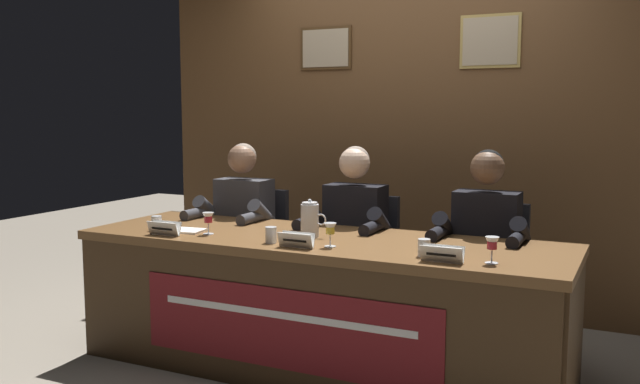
# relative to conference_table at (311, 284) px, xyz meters

# --- Properties ---
(ground_plane) EXTENTS (12.00, 12.00, 0.00)m
(ground_plane) POSITION_rel_conference_table_xyz_m (-0.00, 0.11, -0.50)
(ground_plane) COLOR gray
(wall_back_panelled) EXTENTS (3.91, 0.14, 2.60)m
(wall_back_panelled) POSITION_rel_conference_table_xyz_m (0.00, 1.54, 0.80)
(wall_back_panelled) COLOR brown
(wall_back_panelled) RESTS_ON ground_plane
(conference_table) EXTENTS (2.71, 0.87, 0.74)m
(conference_table) POSITION_rel_conference_table_xyz_m (0.00, 0.00, 0.00)
(conference_table) COLOR brown
(conference_table) RESTS_ON ground_plane
(chair_left) EXTENTS (0.44, 0.44, 0.89)m
(chair_left) POSITION_rel_conference_table_xyz_m (-0.80, 0.73, -0.07)
(chair_left) COLOR black
(chair_left) RESTS_ON ground_plane
(panelist_left) EXTENTS (0.51, 0.48, 1.22)m
(panelist_left) POSITION_rel_conference_table_xyz_m (-0.80, 0.53, 0.20)
(panelist_left) COLOR black
(panelist_left) RESTS_ON ground_plane
(nameplate_left) EXTENTS (0.20, 0.06, 0.08)m
(nameplate_left) POSITION_rel_conference_table_xyz_m (-0.80, -0.22, 0.28)
(nameplate_left) COLOR white
(nameplate_left) RESTS_ON conference_table
(juice_glass_left) EXTENTS (0.06, 0.06, 0.12)m
(juice_glass_left) POSITION_rel_conference_table_xyz_m (-0.60, -0.09, 0.32)
(juice_glass_left) COLOR white
(juice_glass_left) RESTS_ON conference_table
(water_cup_left) EXTENTS (0.06, 0.06, 0.08)m
(water_cup_left) POSITION_rel_conference_table_xyz_m (-0.95, -0.12, 0.28)
(water_cup_left) COLOR silver
(water_cup_left) RESTS_ON conference_table
(chair_center) EXTENTS (0.44, 0.44, 0.89)m
(chair_center) POSITION_rel_conference_table_xyz_m (-0.00, 0.73, -0.07)
(chair_center) COLOR black
(chair_center) RESTS_ON ground_plane
(panelist_center) EXTENTS (0.51, 0.48, 1.22)m
(panelist_center) POSITION_rel_conference_table_xyz_m (-0.00, 0.53, 0.20)
(panelist_center) COLOR black
(panelist_center) RESTS_ON ground_plane
(nameplate_center) EXTENTS (0.19, 0.06, 0.08)m
(nameplate_center) POSITION_rel_conference_table_xyz_m (0.02, -0.21, 0.28)
(nameplate_center) COLOR white
(nameplate_center) RESTS_ON conference_table
(juice_glass_center) EXTENTS (0.06, 0.06, 0.12)m
(juice_glass_center) POSITION_rel_conference_table_xyz_m (0.16, -0.11, 0.32)
(juice_glass_center) COLOR white
(juice_glass_center) RESTS_ON conference_table
(water_cup_center) EXTENTS (0.06, 0.06, 0.08)m
(water_cup_center) POSITION_rel_conference_table_xyz_m (-0.16, -0.15, 0.28)
(water_cup_center) COLOR silver
(water_cup_center) RESTS_ON conference_table
(chair_right) EXTENTS (0.44, 0.44, 0.89)m
(chair_right) POSITION_rel_conference_table_xyz_m (0.80, 0.73, -0.07)
(chair_right) COLOR black
(chair_right) RESTS_ON ground_plane
(panelist_right) EXTENTS (0.51, 0.48, 1.22)m
(panelist_right) POSITION_rel_conference_table_xyz_m (0.80, 0.53, 0.20)
(panelist_right) COLOR black
(panelist_right) RESTS_ON ground_plane
(nameplate_right) EXTENTS (0.20, 0.06, 0.08)m
(nameplate_right) POSITION_rel_conference_table_xyz_m (0.78, -0.22, 0.28)
(nameplate_right) COLOR white
(nameplate_right) RESTS_ON conference_table
(juice_glass_right) EXTENTS (0.06, 0.06, 0.12)m
(juice_glass_right) POSITION_rel_conference_table_xyz_m (0.99, -0.14, 0.32)
(juice_glass_right) COLOR white
(juice_glass_right) RESTS_ON conference_table
(water_cup_right) EXTENTS (0.06, 0.06, 0.08)m
(water_cup_right) POSITION_rel_conference_table_xyz_m (0.67, -0.13, 0.28)
(water_cup_right) COLOR silver
(water_cup_right) RESTS_ON conference_table
(water_pitcher_central) EXTENTS (0.15, 0.10, 0.21)m
(water_pitcher_central) POSITION_rel_conference_table_xyz_m (-0.06, 0.10, 0.33)
(water_pitcher_central) COLOR silver
(water_pitcher_central) RESTS_ON conference_table
(document_stack_left) EXTENTS (0.23, 0.17, 0.01)m
(document_stack_left) POSITION_rel_conference_table_xyz_m (-0.77, -0.08, 0.24)
(document_stack_left) COLOR white
(document_stack_left) RESTS_ON conference_table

